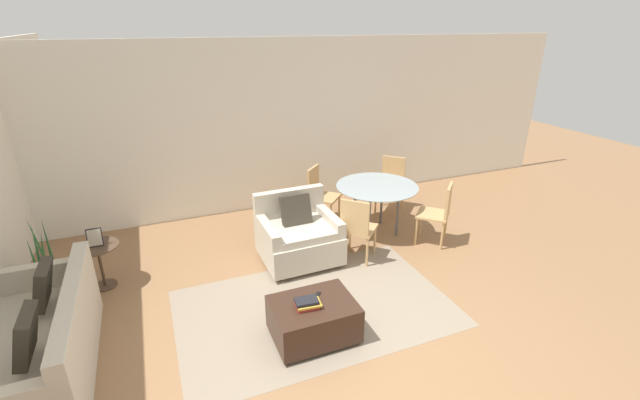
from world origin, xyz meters
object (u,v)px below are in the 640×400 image
(ottoman, at_px, (313,319))
(dining_chair_near_left, at_px, (357,226))
(dining_table, at_px, (377,190))
(dining_chair_far_right, at_px, (391,181))
(dining_chair_far_left, at_px, (319,191))
(tv_remote_primary, at_px, (316,296))
(dining_chair_near_right, at_px, (440,210))
(side_table, at_px, (99,258))
(picture_frame, at_px, (95,238))
(couch, at_px, (41,349))
(armchair, at_px, (298,236))
(potted_plant, at_px, (49,278))
(book_stack, at_px, (307,303))

(ottoman, bearing_deg, dining_chair_near_left, 47.91)
(dining_table, xyz_separation_m, dining_chair_far_right, (0.65, 0.65, -0.16))
(dining_table, relative_size, dining_chair_far_right, 1.33)
(dining_chair_far_left, bearing_deg, ottoman, -113.33)
(tv_remote_primary, relative_size, dining_chair_far_right, 0.16)
(dining_chair_near_right, relative_size, dining_chair_far_right, 1.00)
(side_table, bearing_deg, dining_chair_far_right, 9.00)
(tv_remote_primary, distance_m, picture_frame, 2.69)
(couch, height_order, armchair, armchair)
(armchair, relative_size, tv_remote_primary, 6.92)
(couch, distance_m, side_table, 1.41)
(armchair, relative_size, dining_chair_far_left, 1.10)
(tv_remote_primary, xyz_separation_m, dining_table, (1.66, 1.74, 0.26))
(potted_plant, xyz_separation_m, picture_frame, (0.58, -0.09, 0.46))
(armchair, distance_m, ottoman, 1.55)
(tv_remote_primary, bearing_deg, dining_chair_far_right, 46.08)
(couch, xyz_separation_m, dining_chair_near_right, (4.79, 0.74, 0.23))
(dining_chair_near_left, bearing_deg, ottoman, -132.09)
(armchair, relative_size, potted_plant, 0.98)
(couch, bearing_deg, dining_chair_far_left, 30.30)
(couch, relative_size, dining_chair_near_left, 2.11)
(dining_chair_far_left, height_order, dining_chair_far_right, same)
(ottoman, distance_m, dining_chair_near_left, 1.63)
(couch, relative_size, dining_table, 1.59)
(ottoman, distance_m, tv_remote_primary, 0.22)
(dining_chair_far_left, bearing_deg, tv_remote_primary, -112.80)
(ottoman, xyz_separation_m, dining_chair_near_right, (2.37, 1.19, 0.29))
(ottoman, height_order, dining_chair_near_right, dining_chair_near_right)
(book_stack, relative_size, side_table, 0.47)
(tv_remote_primary, relative_size, dining_chair_far_left, 0.16)
(dining_chair_near_left, height_order, dining_chair_far_right, same)
(ottoman, bearing_deg, dining_chair_near_right, 26.59)
(dining_chair_far_right, bearing_deg, dining_chair_near_right, -90.00)
(tv_remote_primary, distance_m, side_table, 2.68)
(dining_chair_near_right, bearing_deg, picture_frame, 172.13)
(book_stack, relative_size, dining_chair_far_right, 0.29)
(couch, xyz_separation_m, dining_table, (4.14, 1.39, 0.38))
(book_stack, distance_m, dining_chair_far_left, 2.76)
(potted_plant, relative_size, dining_table, 0.85)
(book_stack, distance_m, dining_table, 2.60)
(book_stack, distance_m, dining_chair_far_right, 3.51)
(side_table, xyz_separation_m, dining_chair_far_left, (3.08, 0.69, 0.12))
(couch, bearing_deg, side_table, 73.03)
(picture_frame, height_order, dining_table, picture_frame)
(armchair, distance_m, side_table, 2.40)
(book_stack, height_order, dining_table, dining_table)
(ottoman, distance_m, side_table, 2.70)
(potted_plant, distance_m, dining_chair_near_right, 5.01)
(picture_frame, relative_size, dining_chair_far_right, 0.24)
(couch, xyz_separation_m, dining_chair_far_left, (3.49, 2.04, 0.23))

